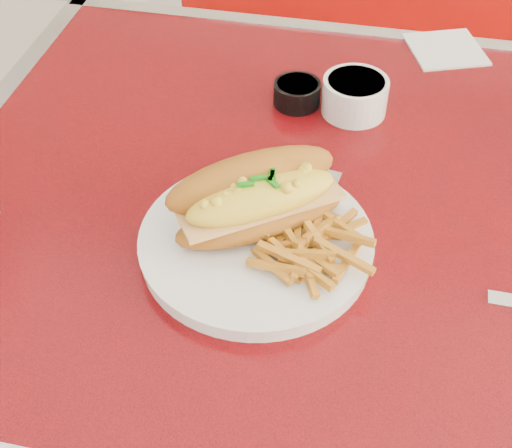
% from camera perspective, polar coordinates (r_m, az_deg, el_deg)
% --- Properties ---
extents(diner_table, '(1.23, 0.83, 0.77)m').
position_cam_1_polar(diner_table, '(0.99, 11.76, -5.63)').
color(diner_table, red).
rests_on(diner_table, ground).
extents(booth_bench_far, '(1.20, 0.51, 0.90)m').
position_cam_1_polar(booth_bench_far, '(1.80, 11.85, 7.33)').
color(booth_bench_far, '#A5100B').
rests_on(booth_bench_far, ground).
extents(dinner_plate, '(0.29, 0.29, 0.02)m').
position_cam_1_polar(dinner_plate, '(0.79, -0.00, -1.52)').
color(dinner_plate, white).
rests_on(dinner_plate, diner_table).
extents(mac_hoagie, '(0.22, 0.19, 0.09)m').
position_cam_1_polar(mac_hoagie, '(0.78, 0.14, 2.15)').
color(mac_hoagie, '#A7631A').
rests_on(mac_hoagie, dinner_plate).
extents(fries_pile, '(0.12, 0.11, 0.03)m').
position_cam_1_polar(fries_pile, '(0.76, 4.51, -1.63)').
color(fries_pile, orange).
rests_on(fries_pile, dinner_plate).
extents(fork, '(0.04, 0.17, 0.00)m').
position_cam_1_polar(fork, '(0.82, 4.73, 0.84)').
color(fork, silver).
rests_on(fork, dinner_plate).
extents(gravy_ramekin, '(0.11, 0.11, 0.05)m').
position_cam_1_polar(gravy_ramekin, '(0.99, 7.91, 10.19)').
color(gravy_ramekin, white).
rests_on(gravy_ramekin, diner_table).
extents(sauce_cup_left, '(0.07, 0.07, 0.03)m').
position_cam_1_polar(sauce_cup_left, '(1.01, 3.31, 10.47)').
color(sauce_cup_left, black).
rests_on(sauce_cup_left, diner_table).
extents(paper_napkin, '(0.14, 0.14, 0.00)m').
position_cam_1_polar(paper_napkin, '(1.17, 14.94, 13.35)').
color(paper_napkin, white).
rests_on(paper_napkin, diner_table).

